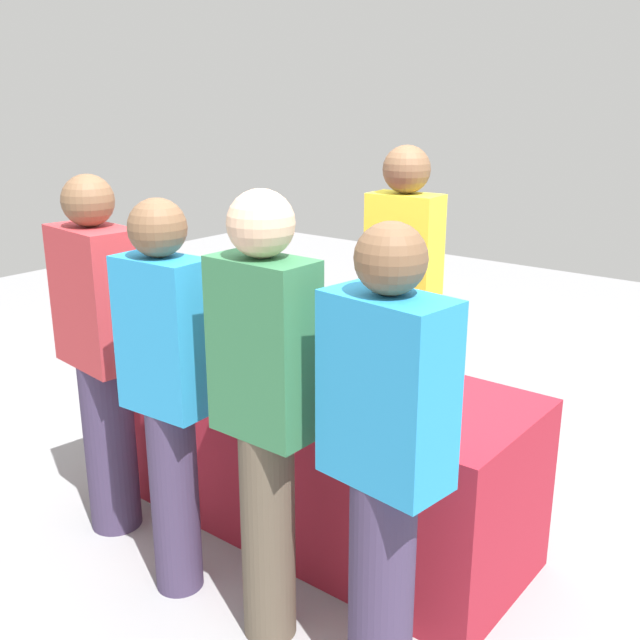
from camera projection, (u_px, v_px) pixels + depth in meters
name	position (u px, v px, depth m)	size (l,w,h in m)	color
ground_plane	(320.00, 525.00, 3.57)	(12.00, 12.00, 0.00)	gray
tasting_table	(320.00, 451.00, 3.45)	(1.96, 0.77, 0.79)	maroon
wine_bottle_0	(239.00, 318.00, 3.78)	(0.07, 0.07, 0.29)	black
wine_bottle_1	(248.00, 324.00, 3.68)	(0.07, 0.07, 0.31)	black
wine_bottle_2	(264.00, 330.00, 3.59)	(0.08, 0.08, 0.30)	black
wine_bottle_3	(290.00, 327.00, 3.60)	(0.07, 0.07, 0.32)	black
wine_bottle_4	(326.00, 341.00, 3.41)	(0.07, 0.07, 0.32)	black
wine_glass_0	(224.00, 340.00, 3.46)	(0.07, 0.07, 0.14)	silver
wine_glass_1	(268.00, 344.00, 3.41)	(0.07, 0.07, 0.14)	silver
wine_glass_2	(298.00, 360.00, 3.24)	(0.06, 0.06, 0.13)	silver
wine_glass_3	(367.00, 375.00, 3.03)	(0.07, 0.07, 0.14)	silver
server_pouring	(403.00, 300.00, 3.79)	(0.37, 0.24, 1.77)	brown
guest_0	(101.00, 348.00, 3.32)	(0.46, 0.29, 1.68)	#3F3351
guest_1	(168.00, 387.00, 2.87)	(0.37, 0.22, 1.64)	#3F3351
guest_2	(265.00, 407.00, 2.60)	(0.37, 0.23, 1.71)	brown
guest_3	(385.00, 458.00, 2.34)	(0.43, 0.27, 1.65)	#3F3351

